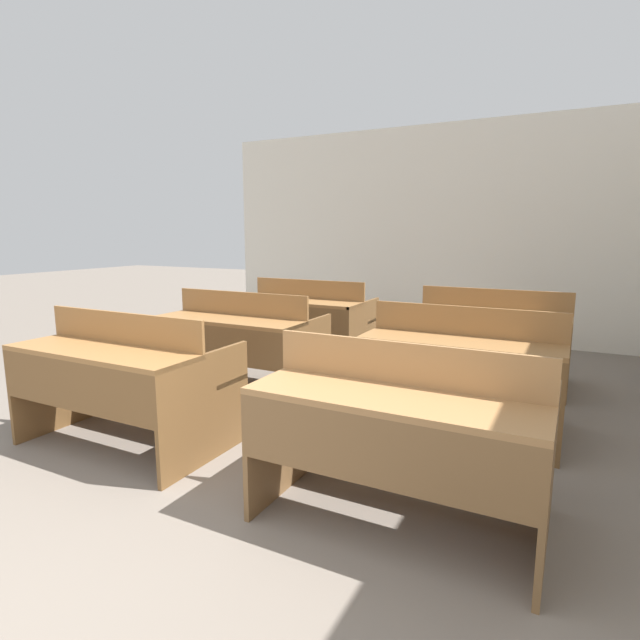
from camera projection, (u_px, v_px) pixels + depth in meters
name	position (u px, v px, depth m)	size (l,w,h in m)	color
wall_back	(429.00, 233.00, 6.49)	(5.81, 0.06, 2.72)	white
bench_front_left	(124.00, 375.00, 3.20)	(1.31, 0.81, 0.87)	brown
bench_front_right	(401.00, 428.00, 2.34)	(1.31, 0.81, 0.87)	brown
bench_second_left	(241.00, 339.00, 4.30)	(1.31, 0.81, 0.87)	brown
bench_second_right	(463.00, 365.00, 3.46)	(1.31, 0.81, 0.87)	brown
bench_third_left	(307.00, 317.00, 5.40)	(1.31, 0.81, 0.87)	brown
bench_third_right	(492.00, 334.00, 4.53)	(1.31, 0.81, 0.87)	brown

